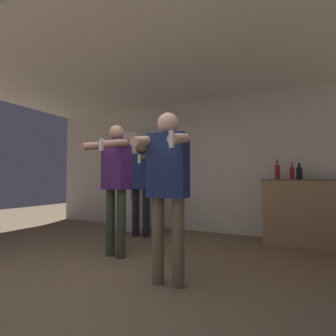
{
  "coord_description": "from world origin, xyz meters",
  "views": [
    {
      "loc": [
        1.69,
        -1.64,
        1.0
      ],
      "look_at": [
        0.59,
        0.61,
        1.1
      ],
      "focal_mm": 28.0,
      "sensor_mm": 36.0,
      "label": 1
    }
  ],
  "objects_px": {
    "bottle_dark_rum": "(277,172)",
    "person_woman_foreground": "(168,180)",
    "person_man_side": "(115,176)",
    "refrigerator": "(133,182)",
    "bottle_clear_vodka": "(292,173)",
    "bottle_short_whiskey": "(299,172)",
    "person_spectator_back": "(141,181)"
  },
  "relations": [
    {
      "from": "bottle_dark_rum",
      "to": "person_woman_foreground",
      "type": "relative_size",
      "value": 0.2
    },
    {
      "from": "person_man_side",
      "to": "refrigerator",
      "type": "bearing_deg",
      "value": 117.11
    },
    {
      "from": "bottle_clear_vodka",
      "to": "bottle_dark_rum",
      "type": "distance_m",
      "value": 0.21
    },
    {
      "from": "person_man_side",
      "to": "bottle_short_whiskey",
      "type": "bearing_deg",
      "value": 38.7
    },
    {
      "from": "bottle_dark_rum",
      "to": "person_spectator_back",
      "type": "xyz_separation_m",
      "value": [
        -2.18,
        -0.56,
        -0.14
      ]
    },
    {
      "from": "bottle_short_whiskey",
      "to": "bottle_clear_vodka",
      "type": "bearing_deg",
      "value": 180.0
    },
    {
      "from": "bottle_dark_rum",
      "to": "person_woman_foreground",
      "type": "height_order",
      "value": "person_woman_foreground"
    },
    {
      "from": "person_woman_foreground",
      "to": "refrigerator",
      "type": "bearing_deg",
      "value": 130.22
    },
    {
      "from": "bottle_clear_vodka",
      "to": "person_man_side",
      "type": "xyz_separation_m",
      "value": [
        -2.06,
        -1.73,
        -0.06
      ]
    },
    {
      "from": "refrigerator",
      "to": "bottle_short_whiskey",
      "type": "height_order",
      "value": "refrigerator"
    },
    {
      "from": "bottle_short_whiskey",
      "to": "refrigerator",
      "type": "bearing_deg",
      "value": -180.0
    },
    {
      "from": "bottle_dark_rum",
      "to": "person_spectator_back",
      "type": "height_order",
      "value": "person_spectator_back"
    },
    {
      "from": "person_woman_foreground",
      "to": "person_spectator_back",
      "type": "relative_size",
      "value": 1.0
    },
    {
      "from": "bottle_clear_vodka",
      "to": "person_spectator_back",
      "type": "distance_m",
      "value": 2.46
    },
    {
      "from": "bottle_clear_vodka",
      "to": "person_man_side",
      "type": "bearing_deg",
      "value": -139.97
    },
    {
      "from": "refrigerator",
      "to": "person_man_side",
      "type": "height_order",
      "value": "refrigerator"
    },
    {
      "from": "person_man_side",
      "to": "bottle_clear_vodka",
      "type": "bearing_deg",
      "value": 40.03
    },
    {
      "from": "bottle_dark_rum",
      "to": "person_man_side",
      "type": "height_order",
      "value": "person_man_side"
    },
    {
      "from": "bottle_short_whiskey",
      "to": "person_man_side",
      "type": "distance_m",
      "value": 2.76
    },
    {
      "from": "bottle_short_whiskey",
      "to": "person_woman_foreground",
      "type": "bearing_deg",
      "value": -117.24
    },
    {
      "from": "refrigerator",
      "to": "bottle_dark_rum",
      "type": "bearing_deg",
      "value": 0.0
    },
    {
      "from": "bottle_dark_rum",
      "to": "person_man_side",
      "type": "distance_m",
      "value": 2.53
    },
    {
      "from": "bottle_dark_rum",
      "to": "person_spectator_back",
      "type": "bearing_deg",
      "value": -165.5
    },
    {
      "from": "bottle_clear_vodka",
      "to": "bottle_dark_rum",
      "type": "xyz_separation_m",
      "value": [
        -0.21,
        0.0,
        0.02
      ]
    },
    {
      "from": "refrigerator",
      "to": "bottle_clear_vodka",
      "type": "xyz_separation_m",
      "value": [
        2.94,
        0.0,
        0.15
      ]
    },
    {
      "from": "bottle_short_whiskey",
      "to": "person_spectator_back",
      "type": "height_order",
      "value": "person_spectator_back"
    },
    {
      "from": "bottle_short_whiskey",
      "to": "bottle_dark_rum",
      "type": "height_order",
      "value": "bottle_dark_rum"
    },
    {
      "from": "person_spectator_back",
      "to": "bottle_short_whiskey",
      "type": "bearing_deg",
      "value": 12.76
    },
    {
      "from": "bottle_short_whiskey",
      "to": "person_spectator_back",
      "type": "xyz_separation_m",
      "value": [
        -2.49,
        -0.56,
        -0.13
      ]
    },
    {
      "from": "bottle_short_whiskey",
      "to": "person_woman_foreground",
      "type": "distance_m",
      "value": 2.52
    },
    {
      "from": "bottle_short_whiskey",
      "to": "person_man_side",
      "type": "relative_size",
      "value": 0.16
    },
    {
      "from": "refrigerator",
      "to": "bottle_short_whiskey",
      "type": "distance_m",
      "value": 3.05
    }
  ]
}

